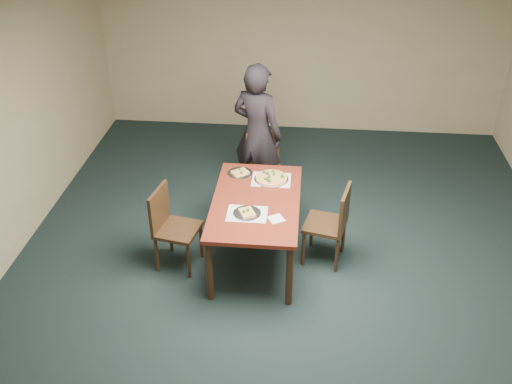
# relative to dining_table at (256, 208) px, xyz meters

# --- Properties ---
(ground) EXTENTS (8.00, 8.00, 0.00)m
(ground) POSITION_rel_dining_table_xyz_m (0.37, -0.64, -0.66)
(ground) COLOR black
(ground) RESTS_ON ground
(room_shell) EXTENTS (8.00, 8.00, 8.00)m
(room_shell) POSITION_rel_dining_table_xyz_m (0.37, -0.64, 1.08)
(room_shell) COLOR tan
(room_shell) RESTS_ON ground
(dining_table) EXTENTS (0.90, 1.50, 0.75)m
(dining_table) POSITION_rel_dining_table_xyz_m (0.00, 0.00, 0.00)
(dining_table) COLOR #561B11
(dining_table) RESTS_ON ground
(chair_far) EXTENTS (0.54, 0.54, 0.91)m
(chair_far) POSITION_rel_dining_table_xyz_m (-0.00, 1.17, -0.14)
(chair_far) COLOR black
(chair_far) RESTS_ON ground
(chair_left) EXTENTS (0.49, 0.49, 0.91)m
(chair_left) POSITION_rel_dining_table_xyz_m (-0.88, -0.17, -0.14)
(chair_left) COLOR black
(chair_left) RESTS_ON ground
(chair_right) EXTENTS (0.51, 0.51, 0.91)m
(chair_right) POSITION_rel_dining_table_xyz_m (0.81, 0.04, -0.14)
(chair_right) COLOR black
(chair_right) RESTS_ON ground
(diner) EXTENTS (0.77, 0.66, 1.78)m
(diner) POSITION_rel_dining_table_xyz_m (-0.10, 1.25, 0.23)
(diner) COLOR black
(diner) RESTS_ON ground
(placemat_main) EXTENTS (0.42, 0.32, 0.00)m
(placemat_main) POSITION_rel_dining_table_xyz_m (0.13, 0.43, 0.09)
(placemat_main) COLOR white
(placemat_main) RESTS_ON dining_table
(placemat_near) EXTENTS (0.40, 0.30, 0.00)m
(placemat_near) POSITION_rel_dining_table_xyz_m (-0.06, -0.26, 0.09)
(placemat_near) COLOR white
(placemat_near) RESTS_ON dining_table
(pizza_pan) EXTENTS (0.38, 0.38, 0.07)m
(pizza_pan) POSITION_rel_dining_table_xyz_m (0.13, 0.43, 0.12)
(pizza_pan) COLOR silver
(pizza_pan) RESTS_ON dining_table
(slice_plate_near) EXTENTS (0.28, 0.28, 0.06)m
(slice_plate_near) POSITION_rel_dining_table_xyz_m (-0.07, -0.26, 0.11)
(slice_plate_near) COLOR silver
(slice_plate_near) RESTS_ON dining_table
(slice_plate_far) EXTENTS (0.28, 0.28, 0.06)m
(slice_plate_far) POSITION_rel_dining_table_xyz_m (-0.23, 0.53, 0.10)
(slice_plate_far) COLOR silver
(slice_plate_far) RESTS_ON dining_table
(napkin) EXTENTS (0.19, 0.19, 0.01)m
(napkin) POSITION_rel_dining_table_xyz_m (0.23, -0.32, 0.09)
(napkin) COLOR white
(napkin) RESTS_ON dining_table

